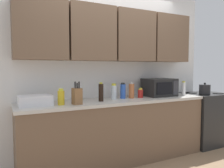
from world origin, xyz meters
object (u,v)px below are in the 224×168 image
at_px(stove_range, 204,118).
at_px(bottle_white_jar, 184,88).
at_px(bottle_yellow_mustard, 61,97).
at_px(dish_rack, 35,100).
at_px(bottle_red_sauce, 140,93).
at_px(bottle_clear_tall, 114,92).
at_px(kettle, 205,89).
at_px(bottle_soy_dark, 101,92).
at_px(knife_block, 77,96).
at_px(bottle_blue_cleaner, 123,91).
at_px(bottle_spice_jar, 131,91).
at_px(microwave, 159,87).

xyz_separation_m(stove_range, bottle_white_jar, (-0.53, -0.03, 0.56)).
bearing_deg(bottle_white_jar, bottle_yellow_mustard, -178.53).
bearing_deg(dish_rack, bottle_red_sauce, 0.50).
relative_size(bottle_clear_tall, bottle_white_jar, 0.99).
xyz_separation_m(kettle, bottle_soy_dark, (-1.86, 0.11, 0.03)).
bearing_deg(knife_block, dish_rack, 162.75).
xyz_separation_m(stove_range, knife_block, (-2.39, -0.13, 0.55)).
bearing_deg(knife_block, bottle_clear_tall, 17.16).
bearing_deg(bottle_blue_cleaner, bottle_white_jar, -4.88).
height_order(bottle_white_jar, bottle_yellow_mustard, bottle_white_jar).
bearing_deg(knife_block, bottle_red_sauce, 8.73).
distance_m(bottle_spice_jar, bottle_yellow_mustard, 1.09).
height_order(dish_rack, bottle_yellow_mustard, bottle_yellow_mustard).
xyz_separation_m(dish_rack, bottle_blue_cleaner, (1.24, 0.05, 0.05)).
relative_size(dish_rack, bottle_blue_cleaner, 1.65).
bearing_deg(kettle, bottle_red_sauce, 171.63).
bearing_deg(bottle_clear_tall, bottle_red_sauce, -3.45).
relative_size(stove_range, microwave, 1.90).
height_order(bottle_clear_tall, bottle_soy_dark, bottle_soy_dark).
bearing_deg(stove_range, bottle_yellow_mustard, -178.28).
bearing_deg(dish_rack, microwave, 1.28).
bearing_deg(kettle, bottle_clear_tall, 172.96).
distance_m(stove_range, bottle_soy_dark, 2.11).
bearing_deg(bottle_soy_dark, bottle_red_sauce, 5.58).
xyz_separation_m(dish_rack, bottle_yellow_mustard, (0.29, -0.10, 0.03)).
relative_size(microwave, bottle_blue_cleaner, 2.09).
bearing_deg(microwave, dish_rack, -178.72).
xyz_separation_m(bottle_yellow_mustard, bottle_blue_cleaner, (0.95, 0.15, 0.02)).
height_order(stove_range, bottle_clear_tall, bottle_clear_tall).
bearing_deg(bottle_blue_cleaner, dish_rack, -177.75).
distance_m(bottle_clear_tall, bottle_red_sauce, 0.44).
relative_size(bottle_spice_jar, bottle_red_sauce, 1.64).
bearing_deg(knife_block, microwave, 7.59).
bearing_deg(bottle_soy_dark, bottle_blue_cleaner, 14.44).
xyz_separation_m(dish_rack, bottle_white_jar, (2.34, -0.05, 0.05)).
bearing_deg(bottle_red_sauce, bottle_blue_cleaner, 172.89).
bearing_deg(bottle_white_jar, knife_block, -176.84).
distance_m(knife_block, bottle_clear_tall, 0.64).
height_order(microwave, knife_block, knife_block).
distance_m(bottle_red_sauce, bottle_blue_cleaner, 0.29).
height_order(dish_rack, bottle_spice_jar, bottle_spice_jar).
bearing_deg(bottle_white_jar, dish_rack, 178.90).
bearing_deg(knife_block, bottle_spice_jar, 11.33).
bearing_deg(bottle_clear_tall, bottle_spice_jar, -1.36).
height_order(knife_block, bottle_blue_cleaner, knife_block).
bearing_deg(bottle_clear_tall, microwave, 0.20).
relative_size(microwave, bottle_soy_dark, 1.87).
bearing_deg(bottle_spice_jar, bottle_white_jar, -4.64).
bearing_deg(bottle_blue_cleaner, bottle_soy_dark, -165.56).
xyz_separation_m(microwave, bottle_soy_dark, (-1.06, -0.10, -0.02)).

